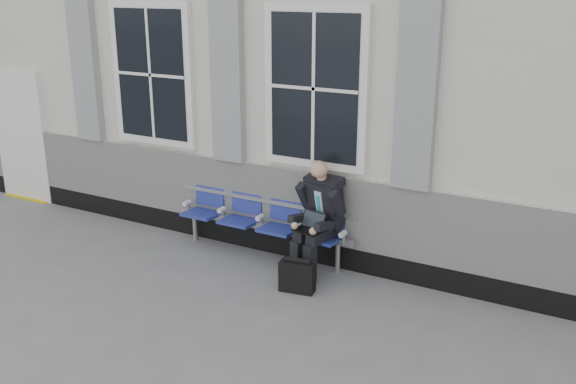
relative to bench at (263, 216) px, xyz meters
The scene contains 5 objects.
ground 1.47m from the bench, 75.90° to the right, with size 70.00×70.00×0.00m, color slate.
station_building 2.74m from the bench, 81.67° to the left, with size 14.40×4.40×4.49m.
bench is the anchor object (origin of this frame).
businessman 0.92m from the bench, ahead, with size 0.62×0.83×1.44m.
briefcase 1.21m from the bench, 38.56° to the right, with size 0.43×0.24×0.42m.
Camera 1 is at (3.78, -5.39, 3.44)m, focal length 40.00 mm.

